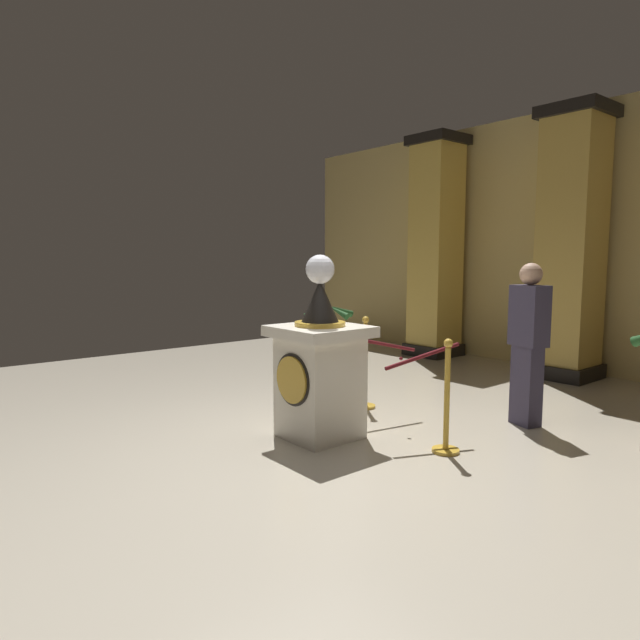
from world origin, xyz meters
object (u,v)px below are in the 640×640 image
(pedestal_clock, at_px, (320,367))
(stanchion_far, at_px, (365,376))
(stanchion_near, at_px, (446,413))
(potted_palm_left, at_px, (328,348))
(bystander_guest, at_px, (528,340))

(pedestal_clock, xyz_separation_m, stanchion_far, (-0.47, 1.05, -0.30))
(stanchion_near, height_order, stanchion_far, stanchion_far)
(potted_palm_left, bearing_deg, stanchion_far, -28.55)
(stanchion_far, xyz_separation_m, potted_palm_left, (-1.81, 0.98, -0.02))
(stanchion_far, distance_m, bystander_guest, 1.78)
(stanchion_far, bearing_deg, potted_palm_left, 151.45)
(stanchion_near, bearing_deg, stanchion_far, 162.72)
(stanchion_far, bearing_deg, pedestal_clock, -66.05)
(stanchion_near, relative_size, stanchion_far, 0.96)
(stanchion_near, xyz_separation_m, stanchion_far, (-1.50, 0.47, 0.02))
(potted_palm_left, bearing_deg, stanchion_near, -23.68)
(stanchion_near, height_order, potted_palm_left, potted_palm_left)
(stanchion_far, xyz_separation_m, bystander_guest, (1.51, 0.81, 0.51))
(stanchion_near, distance_m, bystander_guest, 1.38)
(bystander_guest, bearing_deg, pedestal_clock, -119.13)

